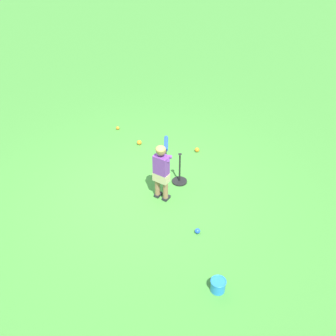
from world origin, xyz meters
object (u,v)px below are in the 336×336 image
play_ball_center_lawn (197,231)px  batting_tee (180,177)px  play_ball_midfield (139,142)px  play_ball_behind_batter (118,128)px  child_batter (162,167)px  toy_bucket (218,285)px  play_ball_by_bucket (197,150)px

play_ball_center_lawn → batting_tee: (-0.74, 1.14, 0.06)m
play_ball_midfield → play_ball_behind_batter: 0.83m
child_batter → toy_bucket: bearing=-46.2°
child_batter → batting_tee: (0.13, 0.52, -0.55)m
play_ball_behind_batter → toy_bucket: bearing=-45.2°
play_ball_behind_batter → play_ball_midfield: bearing=-28.2°
play_ball_center_lawn → play_ball_behind_batter: 3.66m
batting_tee → toy_bucket: batting_tee is taller
play_ball_midfield → toy_bucket: bearing=-48.7°
child_batter → toy_bucket: 2.20m
play_ball_midfield → play_ball_behind_batter: size_ratio=1.33×
play_ball_midfield → batting_tee: (1.26, -0.90, 0.05)m
toy_bucket → play_ball_by_bucket: bearing=113.6°
play_ball_by_bucket → toy_bucket: bearing=-66.4°
batting_tee → toy_bucket: (1.35, -2.06, -0.01)m
child_batter → toy_bucket: (1.48, -1.54, -0.55)m
child_batter → batting_tee: child_batter is taller
play_ball_midfield → play_ball_center_lawn: size_ratio=1.15×
play_ball_midfield → play_ball_by_bucket: bearing=9.2°
play_ball_midfield → play_ball_behind_batter: bearing=151.8°
play_ball_behind_batter → toy_bucket: size_ratio=0.35×
batting_tee → toy_bucket: bearing=-56.9°
play_ball_midfield → batting_tee: bearing=-35.6°
play_ball_center_lawn → toy_bucket: bearing=-56.8°
child_batter → play_ball_by_bucket: (0.10, 1.63, -0.60)m
child_batter → play_ball_by_bucket: 1.74m
play_ball_center_lawn → batting_tee: size_ratio=0.14×
child_batter → batting_tee: 0.77m
play_ball_midfield → play_ball_center_lawn: 2.86m
play_ball_center_lawn → toy_bucket: (0.61, -0.92, 0.05)m
play_ball_midfield → play_ball_behind_batter: play_ball_midfield is taller
play_ball_by_bucket → play_ball_behind_batter: play_ball_by_bucket is taller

